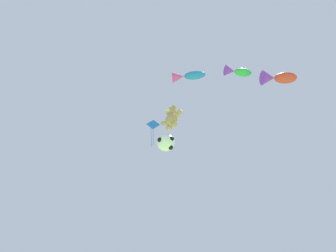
# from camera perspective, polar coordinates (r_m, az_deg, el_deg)

# --- Properties ---
(teddy_bear_kite) EXTENTS (1.67, 0.74, 1.70)m
(teddy_bear_kite) POSITION_cam_1_polar(r_m,az_deg,el_deg) (13.16, 0.87, 2.18)
(teddy_bear_kite) COLOR tan
(soccer_ball_kite) EXTENTS (1.05, 1.04, 0.97)m
(soccer_ball_kite) POSITION_cam_1_polar(r_m,az_deg,el_deg) (12.09, -0.53, -4.22)
(soccer_ball_kite) COLOR white
(fish_kite_cobalt) EXTENTS (1.66, 1.47, 0.56)m
(fish_kite_cobalt) POSITION_cam_1_polar(r_m,az_deg,el_deg) (11.97, 4.70, 12.51)
(fish_kite_cobalt) COLOR blue
(fish_kite_emerald) EXTENTS (1.28, 1.49, 0.57)m
(fish_kite_emerald) POSITION_cam_1_polar(r_m,az_deg,el_deg) (13.05, 16.97, 13.08)
(fish_kite_emerald) COLOR green
(fish_kite_crimson) EXTENTS (1.77, 1.79, 0.77)m
(fish_kite_crimson) POSITION_cam_1_polar(r_m,az_deg,el_deg) (13.41, 25.94, 10.93)
(fish_kite_crimson) COLOR red
(diamond_kite) EXTENTS (0.66, 0.78, 2.41)m
(diamond_kite) POSITION_cam_1_polar(r_m,az_deg,el_deg) (15.84, -3.84, -0.23)
(diamond_kite) COLOR blue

